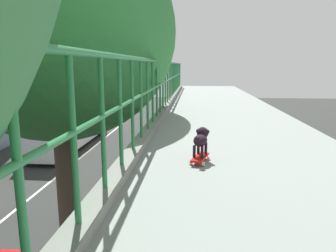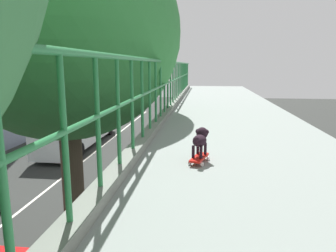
% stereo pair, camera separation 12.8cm
% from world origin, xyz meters
% --- Properties ---
extents(city_bus, '(2.62, 10.95, 3.19)m').
position_xyz_m(city_bus, '(-8.97, 21.70, 1.81)').
color(city_bus, white).
rests_on(city_bus, ground).
extents(roadside_tree_mid, '(5.55, 5.55, 9.51)m').
position_xyz_m(roadside_tree_mid, '(-2.69, 6.07, 6.92)').
color(roadside_tree_mid, '#4B3E31').
rests_on(roadside_tree_mid, ground).
extents(toy_skateboard, '(0.26, 0.43, 0.08)m').
position_xyz_m(toy_skateboard, '(0.60, 2.41, 5.10)').
color(toy_skateboard, red).
rests_on(toy_skateboard, overpass_deck).
extents(small_dog, '(0.22, 0.37, 0.34)m').
position_xyz_m(small_dog, '(0.61, 2.47, 5.33)').
color(small_dog, black).
rests_on(small_dog, toy_skateboard).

